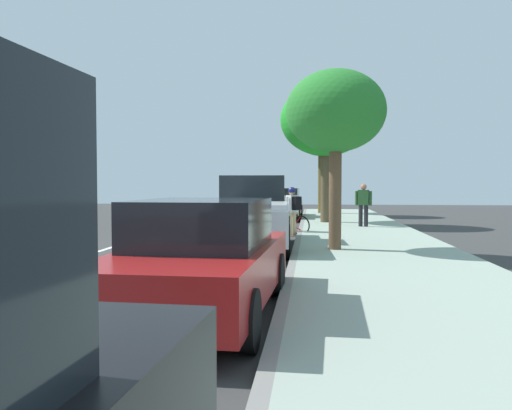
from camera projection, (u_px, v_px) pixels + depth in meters
name	position (u px, v px, depth m)	size (l,w,h in m)	color
ground	(217.00, 245.00, 14.74)	(59.44, 59.44, 0.00)	#363636
sidewalk	(372.00, 244.00, 14.29)	(3.86, 37.15, 0.15)	#95A494
curb_edge	(298.00, 244.00, 14.50)	(0.16, 37.15, 0.15)	gray
lane_stripe_centre	(113.00, 247.00, 14.36)	(0.14, 35.80, 0.01)	white
lane_stripe_bike_edge	(245.00, 245.00, 14.66)	(0.12, 37.15, 0.01)	white
parked_sedan_red_second	(202.00, 259.00, 6.80)	(1.98, 4.47, 1.52)	maroon
parked_pickup_silver_mid	(251.00, 215.00, 13.77)	(2.20, 5.38, 1.95)	#B7BABF
parked_sedan_tan_far	(282.00, 204.00, 25.39)	(1.90, 4.43, 1.52)	tan
bicycle_at_curb	(287.00, 224.00, 17.82)	(1.60, 0.73, 0.73)	black
cyclist_with_backpack	(293.00, 206.00, 17.31)	(0.53, 0.55, 1.62)	#C6B284
street_tree_near_cyclist	(336.00, 113.00, 12.51)	(2.39, 2.39, 4.29)	brown
street_tree_mid_block	(326.00, 121.00, 21.48)	(3.72, 3.72, 5.67)	brown
street_tree_far_end	(322.00, 133.00, 28.21)	(3.24, 3.24, 5.66)	#4E431F
pedestrian_on_phone	(363.00, 203.00, 19.33)	(0.60, 0.32, 1.57)	black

